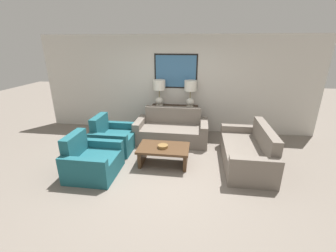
% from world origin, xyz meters
% --- Properties ---
extents(ground_plane, '(20.00, 20.00, 0.00)m').
position_xyz_m(ground_plane, '(0.00, 0.00, 0.00)').
color(ground_plane, slate).
extents(back_wall, '(7.68, 0.12, 2.65)m').
position_xyz_m(back_wall, '(0.00, 2.45, 1.33)').
color(back_wall, beige).
rests_on(back_wall, ground_plane).
extents(console_table, '(1.29, 0.38, 0.78)m').
position_xyz_m(console_table, '(0.00, 2.18, 0.39)').
color(console_table, '#332319').
rests_on(console_table, ground_plane).
extents(table_lamp_left, '(0.33, 0.33, 0.72)m').
position_xyz_m(table_lamp_left, '(-0.42, 2.18, 1.23)').
color(table_lamp_left, silver).
rests_on(table_lamp_left, console_table).
extents(table_lamp_right, '(0.33, 0.33, 0.72)m').
position_xyz_m(table_lamp_right, '(0.42, 2.18, 1.23)').
color(table_lamp_right, silver).
rests_on(table_lamp_right, console_table).
extents(couch_by_back_wall, '(1.83, 0.88, 0.84)m').
position_xyz_m(couch_by_back_wall, '(0.00, 1.55, 0.28)').
color(couch_by_back_wall, slate).
rests_on(couch_by_back_wall, ground_plane).
extents(couch_by_side, '(0.88, 1.83, 0.84)m').
position_xyz_m(couch_by_side, '(1.73, 0.58, 0.28)').
color(couch_by_side, slate).
rests_on(couch_by_side, ground_plane).
extents(coffee_table, '(1.06, 0.66, 0.40)m').
position_xyz_m(coffee_table, '(-0.01, 0.32, 0.29)').
color(coffee_table, '#4C331E').
rests_on(coffee_table, ground_plane).
extents(decorative_bowl, '(0.21, 0.21, 0.06)m').
position_xyz_m(decorative_bowl, '(-0.02, 0.28, 0.43)').
color(decorative_bowl, olive).
rests_on(decorative_bowl, coffee_table).
extents(armchair_near_back_wall, '(0.89, 0.95, 0.82)m').
position_xyz_m(armchair_near_back_wall, '(-1.33, 0.88, 0.27)').
color(armchair_near_back_wall, '#1E5B66').
rests_on(armchair_near_back_wall, ground_plane).
extents(armchair_near_camera, '(0.89, 0.95, 0.82)m').
position_xyz_m(armchair_near_camera, '(-1.33, -0.24, 0.27)').
color(armchair_near_camera, '#1E5B66').
rests_on(armchair_near_camera, ground_plane).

